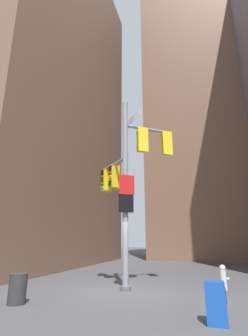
{
  "coord_description": "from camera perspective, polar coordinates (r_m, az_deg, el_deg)",
  "views": [
    {
      "loc": [
        2.92,
        -9.92,
        1.8
      ],
      "look_at": [
        0.03,
        -0.27,
        4.67
      ],
      "focal_mm": 27.21,
      "sensor_mm": 36.0,
      "label": 1
    }
  ],
  "objects": [
    {
      "name": "trash_bin",
      "position": [
        8.91,
        -22.73,
        -23.66
      ],
      "size": [
        0.52,
        0.52,
        0.84
      ],
      "primitive_type": "cylinder",
      "color": "#2D2D2D",
      "rests_on": "ground"
    },
    {
      "name": "building_mid_block",
      "position": [
        34.0,
        16.76,
        11.57
      ],
      "size": [
        12.18,
        12.18,
        34.2
      ],
      "primitive_type": "cube",
      "color": "brown",
      "rests_on": "ground"
    },
    {
      "name": "fire_hydrant",
      "position": [
        11.16,
        21.36,
        -21.73
      ],
      "size": [
        0.33,
        0.23,
        0.9
      ],
      "color": "silver",
      "rests_on": "ground"
    },
    {
      "name": "ground",
      "position": [
        10.49,
        0.32,
        -25.77
      ],
      "size": [
        120.0,
        120.0,
        0.0
      ],
      "primitive_type": "plane",
      "color": "#474749"
    },
    {
      "name": "newspaper_box",
      "position": [
        6.77,
        19.86,
        -26.53
      ],
      "size": [
        0.45,
        0.36,
        0.9
      ],
      "color": "#194CB2",
      "rests_on": "ground"
    },
    {
      "name": "signal_pole_assembly",
      "position": [
        11.2,
        1.13,
        -1.0
      ],
      "size": [
        3.54,
        2.01,
        7.83
      ],
      "color": "gray",
      "rests_on": "ground"
    },
    {
      "name": "building_tower_left",
      "position": [
        27.48,
        -25.41,
        14.01
      ],
      "size": [
        17.92,
        17.92,
        29.6
      ],
      "primitive_type": "cube",
      "color": "brown",
      "rests_on": "ground"
    }
  ]
}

